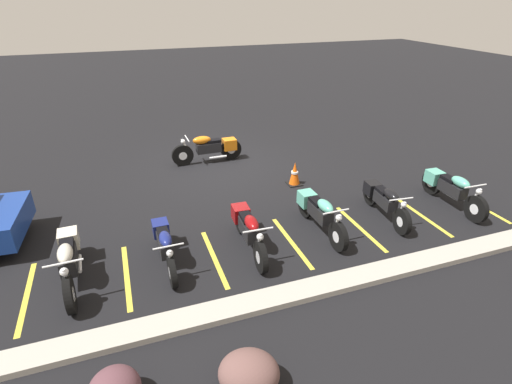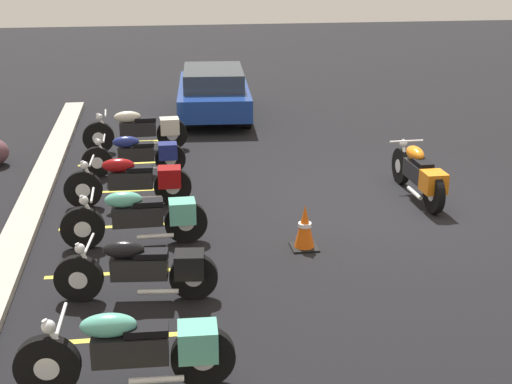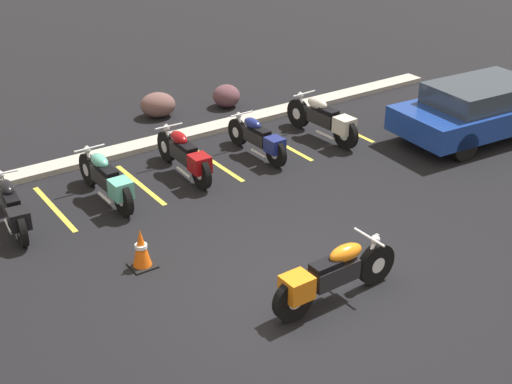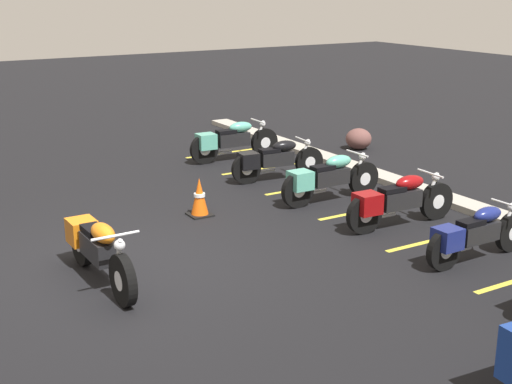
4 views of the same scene
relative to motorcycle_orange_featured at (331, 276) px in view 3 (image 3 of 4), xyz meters
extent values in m
plane|color=black|center=(-0.20, 0.48, -0.48)|extent=(60.00, 60.00, 0.00)
cylinder|color=black|center=(0.92, 0.01, -0.14)|extent=(0.68, 0.13, 0.68)
cylinder|color=silver|center=(0.92, 0.01, -0.14)|extent=(0.26, 0.13, 0.26)
cylinder|color=black|center=(-0.68, -0.01, -0.14)|extent=(0.68, 0.13, 0.68)
cylinder|color=silver|center=(-0.68, -0.01, -0.14)|extent=(0.26, 0.13, 0.26)
cube|color=black|center=(0.07, 0.00, 0.02)|extent=(0.79, 0.30, 0.31)
ellipsoid|color=orange|center=(0.27, 0.00, 0.30)|extent=(0.58, 0.28, 0.25)
cube|color=black|center=(-0.11, 0.00, 0.23)|extent=(0.46, 0.25, 0.08)
cube|color=orange|center=(-0.63, -0.01, 0.05)|extent=(0.42, 0.38, 0.35)
cylinder|color=silver|center=(0.80, 0.01, 0.13)|extent=(0.27, 0.07, 0.55)
cylinder|color=silver|center=(0.73, 0.01, 0.40)|extent=(0.05, 0.64, 0.04)
sphere|color=silver|center=(0.87, 0.01, 0.32)|extent=(0.14, 0.14, 0.14)
cylinder|color=silver|center=(-0.19, 0.14, -0.29)|extent=(0.57, 0.08, 0.07)
cylinder|color=black|center=(-3.07, 5.68, -0.17)|extent=(0.18, 0.63, 0.62)
cylinder|color=silver|center=(-3.07, 5.68, -0.17)|extent=(0.14, 0.25, 0.24)
cylinder|color=black|center=(-3.22, 4.23, -0.17)|extent=(0.18, 0.63, 0.62)
cylinder|color=silver|center=(-3.22, 4.23, -0.17)|extent=(0.14, 0.25, 0.24)
cube|color=black|center=(-3.15, 4.91, -0.03)|extent=(0.34, 0.74, 0.28)
ellipsoid|color=black|center=(-3.13, 5.09, 0.23)|extent=(0.30, 0.55, 0.23)
cube|color=black|center=(-3.16, 4.75, 0.16)|extent=(0.27, 0.44, 0.08)
cube|color=black|center=(-3.21, 4.27, 0.00)|extent=(0.38, 0.41, 0.32)
cylinder|color=silver|center=(-3.08, 5.57, 0.08)|extent=(0.08, 0.25, 0.50)
cylinder|color=silver|center=(-3.08, 5.51, 0.32)|extent=(0.58, 0.09, 0.03)
sphere|color=silver|center=(-3.07, 5.63, 0.25)|extent=(0.13, 0.13, 0.13)
cylinder|color=silver|center=(-3.30, 4.69, -0.31)|extent=(0.12, 0.52, 0.07)
cylinder|color=black|center=(-1.37, 5.76, -0.15)|extent=(0.13, 0.66, 0.66)
cylinder|color=silver|center=(-1.37, 5.76, -0.15)|extent=(0.13, 0.25, 0.25)
cylinder|color=black|center=(-1.35, 4.22, -0.15)|extent=(0.13, 0.66, 0.66)
cylinder|color=silver|center=(-1.35, 4.22, -0.15)|extent=(0.13, 0.25, 0.25)
cube|color=black|center=(-1.36, 4.94, 0.00)|extent=(0.29, 0.76, 0.30)
ellipsoid|color=#59B29E|center=(-1.36, 5.14, 0.27)|extent=(0.27, 0.56, 0.24)
cube|color=black|center=(-1.36, 4.78, 0.20)|extent=(0.24, 0.44, 0.08)
cube|color=#59B29E|center=(-1.35, 4.27, 0.03)|extent=(0.36, 0.40, 0.34)
cylinder|color=silver|center=(-1.37, 5.65, 0.11)|extent=(0.06, 0.26, 0.53)
cylinder|color=silver|center=(-1.37, 5.59, 0.37)|extent=(0.62, 0.04, 0.04)
sphere|color=silver|center=(-1.37, 5.72, 0.29)|extent=(0.14, 0.14, 0.14)
cylinder|color=silver|center=(-1.49, 4.69, -0.30)|extent=(0.08, 0.55, 0.07)
cylinder|color=black|center=(0.44, 5.90, -0.15)|extent=(0.14, 0.66, 0.66)
cylinder|color=silver|center=(0.44, 5.90, -0.15)|extent=(0.13, 0.25, 0.25)
cylinder|color=black|center=(0.38, 4.36, -0.15)|extent=(0.14, 0.66, 0.66)
cylinder|color=silver|center=(0.38, 4.36, -0.15)|extent=(0.13, 0.25, 0.25)
cube|color=black|center=(0.41, 5.08, 0.00)|extent=(0.31, 0.77, 0.30)
ellipsoid|color=maroon|center=(0.42, 5.28, 0.27)|extent=(0.28, 0.57, 0.24)
cube|color=black|center=(0.40, 4.91, 0.20)|extent=(0.26, 0.45, 0.08)
cube|color=maroon|center=(0.38, 4.41, 0.03)|extent=(0.37, 0.41, 0.34)
cylinder|color=silver|center=(0.43, 5.78, 0.11)|extent=(0.07, 0.26, 0.53)
cylinder|color=silver|center=(0.43, 5.72, 0.37)|extent=(0.62, 0.06, 0.04)
sphere|color=silver|center=(0.44, 5.85, 0.29)|extent=(0.14, 0.14, 0.14)
cylinder|color=silver|center=(0.26, 4.84, -0.30)|extent=(0.09, 0.55, 0.07)
cylinder|color=black|center=(2.15, 5.77, -0.18)|extent=(0.12, 0.61, 0.61)
cylinder|color=silver|center=(2.15, 5.77, -0.18)|extent=(0.12, 0.23, 0.23)
cylinder|color=black|center=(2.17, 4.34, -0.18)|extent=(0.12, 0.61, 0.61)
cylinder|color=silver|center=(2.17, 4.34, -0.18)|extent=(0.12, 0.23, 0.23)
cube|color=black|center=(2.16, 5.01, -0.04)|extent=(0.27, 0.70, 0.28)
ellipsoid|color=navy|center=(2.16, 5.19, 0.21)|extent=(0.25, 0.52, 0.22)
cube|color=black|center=(2.16, 4.85, 0.15)|extent=(0.23, 0.41, 0.07)
cube|color=navy|center=(2.17, 4.39, -0.01)|extent=(0.34, 0.37, 0.31)
cylinder|color=silver|center=(2.15, 5.66, 0.06)|extent=(0.06, 0.24, 0.49)
cylinder|color=silver|center=(2.15, 5.60, 0.30)|extent=(0.57, 0.04, 0.03)
sphere|color=silver|center=(2.15, 5.72, 0.23)|extent=(0.13, 0.13, 0.13)
cylinder|color=silver|center=(2.04, 4.78, -0.31)|extent=(0.07, 0.51, 0.06)
cylinder|color=black|center=(3.91, 5.85, -0.14)|extent=(0.16, 0.69, 0.68)
cylinder|color=silver|center=(3.91, 5.85, -0.14)|extent=(0.14, 0.27, 0.26)
cylinder|color=black|center=(3.98, 4.24, -0.14)|extent=(0.16, 0.69, 0.68)
cylinder|color=silver|center=(3.98, 4.24, -0.14)|extent=(0.14, 0.27, 0.26)
cube|color=black|center=(3.95, 4.99, 0.02)|extent=(0.33, 0.80, 0.31)
ellipsoid|color=beige|center=(3.94, 5.20, 0.30)|extent=(0.30, 0.59, 0.25)
cube|color=black|center=(3.96, 4.82, 0.23)|extent=(0.27, 0.47, 0.08)
cube|color=beige|center=(3.98, 4.29, 0.05)|extent=(0.39, 0.43, 0.35)
cylinder|color=silver|center=(3.92, 5.72, 0.13)|extent=(0.07, 0.27, 0.55)
cylinder|color=silver|center=(3.92, 5.66, 0.40)|extent=(0.64, 0.07, 0.04)
sphere|color=silver|center=(3.91, 5.79, 0.32)|extent=(0.15, 0.15, 0.15)
cylinder|color=silver|center=(3.82, 4.73, -0.29)|extent=(0.10, 0.57, 0.07)
cylinder|color=black|center=(8.50, 3.72, -0.16)|extent=(0.65, 0.27, 0.64)
cylinder|color=black|center=(5.75, 3.92, -0.16)|extent=(0.65, 0.27, 0.64)
cylinder|color=black|center=(5.64, 2.35, -0.16)|extent=(0.65, 0.27, 0.64)
cube|color=navy|center=(7.07, 3.03, 0.08)|extent=(4.42, 2.11, 0.55)
cube|color=#2D3842|center=(6.92, 3.04, 0.58)|extent=(2.51, 1.68, 0.45)
cube|color=#A8A399|center=(-0.20, 6.81, -0.42)|extent=(18.00, 0.50, 0.12)
ellipsoid|color=brown|center=(1.51, 8.33, -0.18)|extent=(1.07, 1.00, 0.60)
ellipsoid|color=brown|center=(3.26, 7.97, -0.20)|extent=(0.83, 0.83, 0.57)
cube|color=black|center=(-1.85, 2.48, -0.46)|extent=(0.40, 0.40, 0.03)
cone|color=#EA590F|center=(-1.85, 2.48, -0.14)|extent=(0.32, 0.32, 0.69)
cylinder|color=white|center=(-1.85, 2.48, -0.10)|extent=(0.20, 0.20, 0.06)
cube|color=gold|center=(-2.32, 5.18, -0.48)|extent=(0.10, 2.10, 0.00)
cube|color=gold|center=(-0.56, 5.18, -0.48)|extent=(0.10, 2.10, 0.00)
cube|color=gold|center=(1.21, 5.18, -0.48)|extent=(0.10, 2.10, 0.00)
cube|color=gold|center=(2.98, 5.18, -0.48)|extent=(0.10, 2.10, 0.00)
cube|color=gold|center=(4.75, 5.18, -0.48)|extent=(0.10, 2.10, 0.00)
camera|label=1|loc=(2.67, 11.92, 4.52)|focal=28.00mm
camera|label=2|loc=(-11.51, 4.64, 3.86)|focal=50.00mm
camera|label=3|loc=(-5.85, -6.56, 5.84)|focal=50.00mm
camera|label=4|loc=(8.91, -2.83, 3.48)|focal=50.00mm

